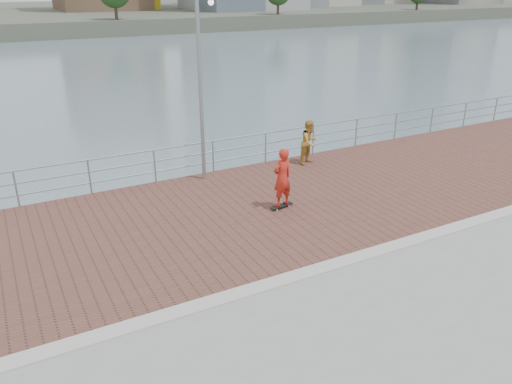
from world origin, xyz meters
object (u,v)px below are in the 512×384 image
street_lamp (204,43)px  bystander (310,142)px  guardrail (184,157)px  skateboarder (282,178)px

street_lamp → bystander: 5.31m
street_lamp → bystander: street_lamp is taller
guardrail → street_lamp: bearing=-63.6°
street_lamp → skateboarder: (1.06, -2.76, -3.44)m
skateboarder → bystander: 4.03m
guardrail → skateboarder: bearing=-67.6°
guardrail → bystander: (4.38, -0.86, 0.12)m
guardrail → skateboarder: skateboarder is taller
guardrail → street_lamp: size_ratio=6.32×
guardrail → bystander: bearing=-11.1°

